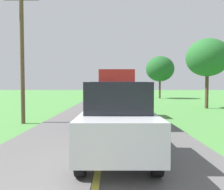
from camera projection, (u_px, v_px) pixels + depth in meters
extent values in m
cube|color=#2D2D30|center=(116.00, 109.00, 11.60)|extent=(0.90, 5.51, 0.24)
cube|color=brown|center=(116.00, 105.00, 11.59)|extent=(2.30, 5.80, 0.20)
cube|color=red|center=(115.00, 86.00, 13.49)|extent=(2.10, 1.90, 1.90)
cube|color=black|center=(115.00, 81.00, 14.43)|extent=(1.78, 0.02, 0.76)
cube|color=#2D517F|center=(94.00, 94.00, 10.58)|extent=(0.08, 3.85, 1.10)
cube|color=#2D517F|center=(139.00, 94.00, 10.59)|extent=(0.08, 3.85, 1.10)
cube|color=#2D517F|center=(118.00, 96.00, 8.71)|extent=(2.30, 0.08, 1.10)
cube|color=#2D517F|center=(116.00, 93.00, 12.47)|extent=(2.30, 0.08, 1.10)
cylinder|color=black|center=(98.00, 108.00, 13.39)|extent=(0.28, 1.00, 1.00)
cylinder|color=black|center=(132.00, 108.00, 13.40)|extent=(0.28, 1.00, 1.00)
cylinder|color=black|center=(94.00, 115.00, 10.00)|extent=(0.28, 1.00, 1.00)
cylinder|color=black|center=(140.00, 115.00, 10.01)|extent=(0.28, 1.00, 1.00)
ellipsoid|color=#76B130|center=(132.00, 104.00, 9.56)|extent=(0.46, 0.46, 0.47)
ellipsoid|color=#71B135|center=(108.00, 95.00, 11.10)|extent=(0.47, 0.54, 0.44)
ellipsoid|color=#74BE39|center=(103.00, 101.00, 11.35)|extent=(0.44, 0.50, 0.51)
ellipsoid|color=#74BC28|center=(118.00, 100.00, 11.74)|extent=(0.46, 0.58, 0.51)
ellipsoid|color=#75BE32|center=(119.00, 100.00, 11.89)|extent=(0.41, 0.50, 0.45)
ellipsoid|color=#73B32E|center=(117.00, 93.00, 12.12)|extent=(0.52, 0.63, 0.37)
ellipsoid|color=#7FBC35|center=(112.00, 88.00, 9.28)|extent=(0.41, 0.51, 0.42)
ellipsoid|color=#7EAB35|center=(112.00, 95.00, 11.73)|extent=(0.49, 0.45, 0.41)
cylinder|color=brown|center=(21.00, 58.00, 10.89)|extent=(0.20, 0.20, 6.65)
cylinder|color=#4C3823|center=(206.00, 91.00, 18.48)|extent=(0.28, 0.28, 2.90)
ellipsoid|color=#236028|center=(206.00, 58.00, 18.36)|extent=(3.53, 3.53, 3.18)
cylinder|color=#4C3823|center=(159.00, 89.00, 33.34)|extent=(0.28, 0.28, 2.81)
ellipsoid|color=#1E5623|center=(159.00, 69.00, 33.21)|extent=(4.28, 4.28, 3.85)
cube|color=#B7BABF|center=(116.00, 125.00, 5.68)|extent=(1.70, 4.10, 0.80)
cube|color=black|center=(116.00, 97.00, 5.45)|extent=(1.44, 2.05, 0.70)
cylinder|color=black|center=(91.00, 133.00, 6.97)|extent=(0.20, 0.64, 0.64)
cylinder|color=black|center=(139.00, 133.00, 6.97)|extent=(0.20, 0.64, 0.64)
cylinder|color=black|center=(80.00, 160.00, 4.43)|extent=(0.20, 0.64, 0.64)
cylinder|color=black|center=(155.00, 160.00, 4.43)|extent=(0.20, 0.64, 0.64)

